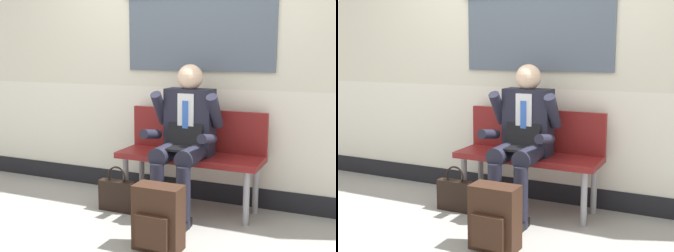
{
  "view_description": "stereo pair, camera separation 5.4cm",
  "coord_description": "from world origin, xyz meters",
  "views": [
    {
      "loc": [
        1.58,
        -3.02,
        1.35
      ],
      "look_at": [
        0.11,
        0.23,
        0.75
      ],
      "focal_mm": 48.46,
      "sensor_mm": 36.0,
      "label": 1
    },
    {
      "loc": [
        1.63,
        -3.0,
        1.35
      ],
      "look_at": [
        0.11,
        0.23,
        0.75
      ],
      "focal_mm": 48.46,
      "sensor_mm": 36.0,
      "label": 2
    }
  ],
  "objects": [
    {
      "name": "ground_plane",
      "position": [
        0.0,
        0.0,
        0.0
      ],
      "size": [
        18.0,
        18.0,
        0.0
      ],
      "primitive_type": "plane",
      "color": "gray"
    },
    {
      "name": "station_wall",
      "position": [
        0.0,
        0.78,
        1.58
      ],
      "size": [
        5.23,
        0.16,
        3.17
      ],
      "color": "beige",
      "rests_on": "ground"
    },
    {
      "name": "bench_with_person",
      "position": [
        0.22,
        0.5,
        0.51
      ],
      "size": [
        1.23,
        0.42,
        0.85
      ],
      "color": "maroon",
      "rests_on": "ground"
    },
    {
      "name": "person_seated",
      "position": [
        0.22,
        0.3,
        0.66
      ],
      "size": [
        0.57,
        0.7,
        1.24
      ],
      "color": "#1E1E2D",
      "rests_on": "ground"
    },
    {
      "name": "backpack",
      "position": [
        0.31,
        -0.39,
        0.22
      ],
      "size": [
        0.33,
        0.22,
        0.45
      ],
      "color": "#331E14",
      "rests_on": "ground"
    },
    {
      "name": "handbag",
      "position": [
        -0.33,
        0.16,
        0.14
      ],
      "size": [
        0.31,
        0.1,
        0.39
      ],
      "color": "black",
      "rests_on": "ground"
    }
  ]
}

